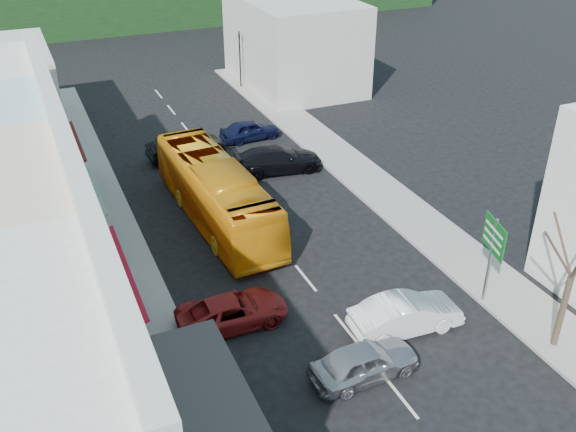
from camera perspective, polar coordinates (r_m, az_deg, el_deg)
The scene contains 15 objects.
ground at distance 26.41m, azimuth 5.30°, elevation -10.08°, with size 120.00×120.00×0.00m, color black.
sidewalk_left at distance 32.39m, azimuth -15.19°, elevation -2.69°, with size 3.00×52.00×0.15m, color gray.
sidewalk_right at distance 36.85m, azimuth 8.23°, elevation 2.22°, with size 3.00×52.00×0.15m, color gray.
distant_block_right at distance 53.82m, azimuth 0.53°, elevation 15.20°, with size 8.00×12.00×7.00m, color #B7B2A8.
bus at distance 33.15m, azimuth -6.40°, elevation 1.96°, with size 2.50×11.60×3.10m, color orange.
car_silver at distance 24.02m, azimuth 6.82°, elevation -12.75°, with size 1.80×4.40×1.40m, color #A6A6AB.
car_white at distance 26.33m, azimuth 10.42°, elevation -8.70°, with size 1.80×4.40×1.40m, color silver.
car_red at distance 26.29m, azimuth -4.95°, elevation -8.32°, with size 1.90×4.60×1.40m, color maroon.
car_black_near at distance 38.72m, azimuth -0.95°, elevation 4.96°, with size 1.84×4.50×1.40m, color black.
car_navy_mid at distance 43.34m, azimuth -3.41°, elevation 7.66°, with size 1.80×4.40×1.40m, color black.
car_black_far at distance 40.93m, azimuth -9.06°, elevation 5.98°, with size 1.80×4.40×1.40m, color black.
pedestrian_left at distance 25.62m, azimuth -14.14°, elevation -9.57°, with size 0.60×0.40×1.70m, color black.
direction_sign at distance 27.88m, azimuth 17.47°, elevation -3.92°, with size 0.66×1.83×4.09m, color #0B5C1B, non-canonical shape.
street_tree at distance 25.69m, azimuth 23.87°, elevation -4.97°, with size 2.18×2.18×6.61m, color #36281E, non-canonical shape.
traffic_signal at distance 53.29m, azimuth -4.29°, elevation 13.65°, with size 0.75×1.02×4.61m, color black, non-canonical shape.
Camera 1 is at (-10.31, -17.62, 16.76)m, focal length 40.00 mm.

